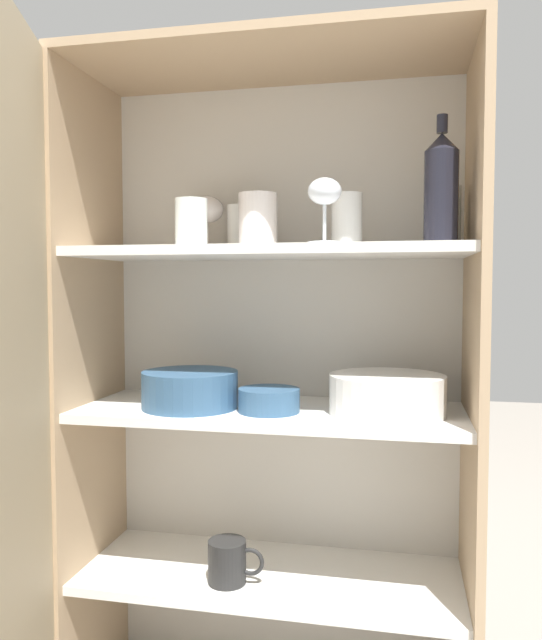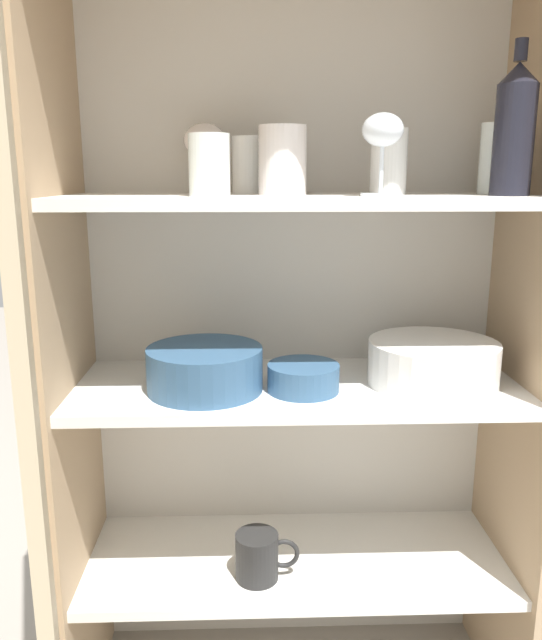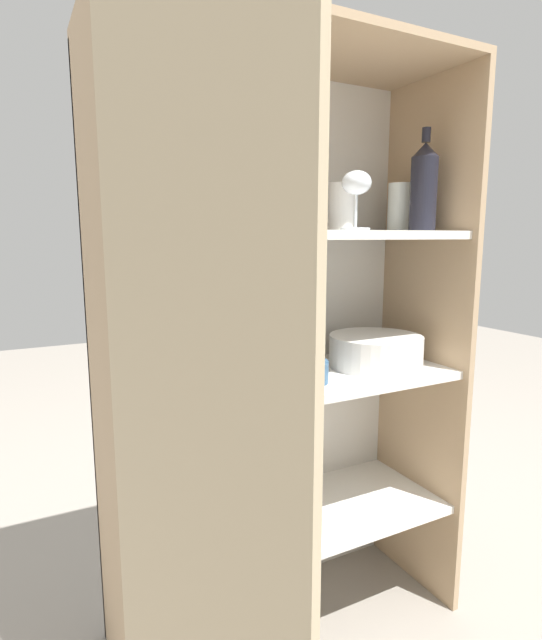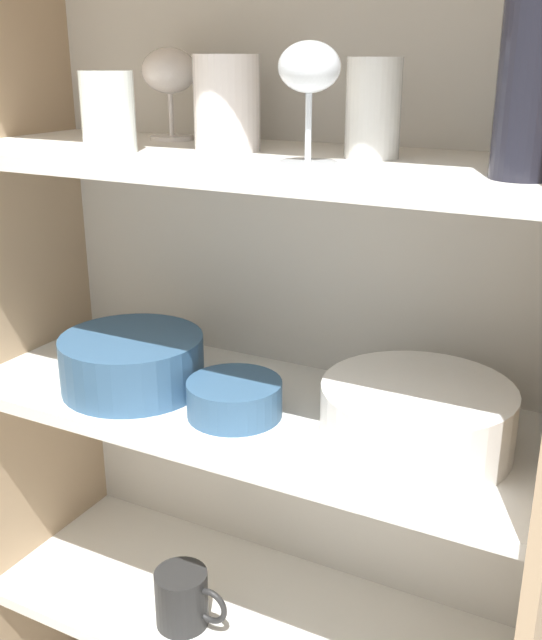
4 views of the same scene
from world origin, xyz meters
name	(u,v)px [view 4 (image 4 of 4)]	position (x,y,z in m)	size (l,w,h in m)	color
cupboard_back_panel	(297,340)	(0.00, 0.32, 0.69)	(0.85, 0.02, 1.38)	silver
cupboard_side_left	(23,330)	(-0.42, 0.16, 0.69)	(0.02, 0.35, 1.38)	tan
shelf_board_lower	(249,616)	(0.00, 0.16, 0.28)	(0.82, 0.31, 0.02)	white
shelf_board_middle	(246,408)	(0.00, 0.16, 0.65)	(0.82, 0.31, 0.02)	white
shelf_board_upper	(243,161)	(0.00, 0.16, 0.99)	(0.82, 0.31, 0.02)	white
tumbler_glass_0	(108,112)	(-0.15, 0.08, 1.05)	(0.07, 0.07, 0.10)	white
tumbler_glass_1	(222,104)	(-0.09, 0.25, 1.05)	(0.07, 0.07, 0.10)	white
tumbler_glass_2	(373,109)	(0.16, 0.18, 1.06)	(0.06, 0.06, 0.11)	white
tumbler_glass_4	(227,103)	(-0.03, 0.17, 1.06)	(0.08, 0.08, 0.12)	silver
wine_glass_0	(169,75)	(-0.17, 0.24, 1.09)	(0.08, 0.08, 0.13)	silver
wine_glass_1	(309,78)	(0.13, 0.08, 1.09)	(0.07, 0.07, 0.13)	white
wine_bottle	(534,64)	(0.35, 0.10, 1.11)	(0.07, 0.07, 0.24)	black
plate_stack_white	(417,417)	(0.25, 0.14, 0.70)	(0.24, 0.24, 0.08)	white
mixing_bowl_large	(132,360)	(-0.17, 0.12, 0.70)	(0.21, 0.21, 0.08)	#33567A
serving_bowl_small	(234,397)	(0.01, 0.11, 0.68)	(0.13, 0.13, 0.05)	#33567A
coffee_mug_primary	(183,598)	(-0.08, 0.09, 0.34)	(0.12, 0.08, 0.09)	black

